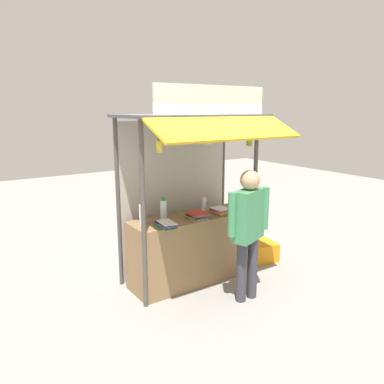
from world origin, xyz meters
TOP-DOWN VIEW (x-y plane):
  - ground_plane at (0.00, 0.00)m, footprint 20.00×20.00m
  - stall_counter at (0.00, 0.00)m, footprint 1.81×0.59m
  - stall_structure at (0.00, 0.12)m, footprint 2.01×1.49m
  - water_bottle_front_right at (0.24, 0.04)m, footprint 0.07×0.07m
  - water_bottle_mid_left at (-0.75, 0.03)m, footprint 0.09×0.09m
  - water_bottle_left at (-0.43, 0.05)m, footprint 0.09×0.09m
  - magazine_stack_far_right at (0.75, -0.19)m, footprint 0.19×0.25m
  - magazine_stack_right at (0.00, -0.13)m, footprint 0.25×0.29m
  - magazine_stack_back_right at (0.43, -0.10)m, footprint 0.25×0.29m
  - magazine_stack_front_left at (-0.55, -0.22)m, footprint 0.22×0.32m
  - banana_bunch_leftmost at (0.68, -0.40)m, footprint 0.10×0.10m
  - banana_bunch_rightmost at (-0.73, -0.40)m, footprint 0.09×0.09m
  - banana_bunch_inner_left at (-0.00, -0.40)m, footprint 0.11×0.10m
  - vendor_person at (0.28, -0.86)m, footprint 0.65×0.36m
  - plastic_crate at (1.37, -0.02)m, footprint 0.51×0.51m

SIDE VIEW (x-z plane):
  - ground_plane at x=0.00m, z-range 0.00..0.00m
  - plastic_crate at x=1.37m, z-range 0.00..0.30m
  - stall_counter at x=0.00m, z-range 0.00..0.96m
  - magazine_stack_far_right at x=0.75m, z-range 0.96..1.00m
  - magazine_stack_front_left at x=-0.55m, z-range 0.96..1.03m
  - magazine_stack_back_right at x=0.43m, z-range 0.96..1.04m
  - magazine_stack_right at x=0.00m, z-range 0.96..1.05m
  - vendor_person at x=0.28m, z-range 0.17..1.88m
  - water_bottle_front_right at x=0.24m, z-range 0.96..1.19m
  - water_bottle_mid_left at x=-0.75m, z-range 0.95..1.26m
  - water_bottle_left at x=-0.43m, z-range 0.95..1.27m
  - stall_structure at x=0.00m, z-range 0.27..2.99m
  - banana_bunch_leftmost at x=0.68m, z-range 1.86..2.16m
  - banana_bunch_rightmost at x=-0.73m, z-range 1.87..2.17m
  - banana_bunch_inner_left at x=0.00m, z-range 1.95..2.20m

